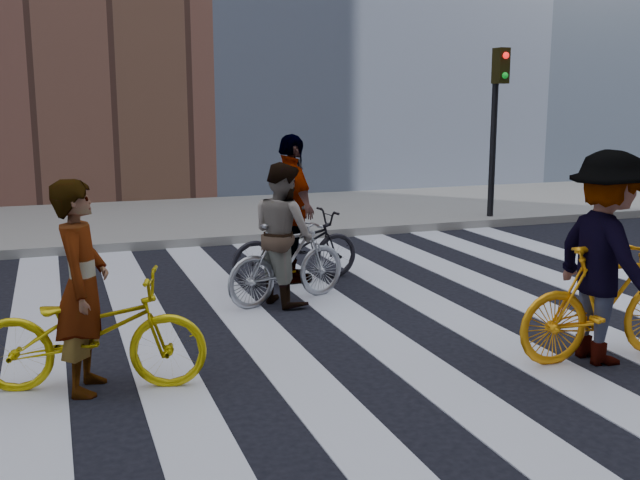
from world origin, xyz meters
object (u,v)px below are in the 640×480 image
bike_yellow_left (91,332)px  bike_dark_rear (296,247)px  bike_yellow_right (607,303)px  traffic_signal (497,105)px  rider_mid (283,234)px  rider_left (82,287)px  rider_right (606,258)px  bike_silver_mid (287,262)px  rider_rear (292,209)px

bike_yellow_left → bike_dark_rear: size_ratio=1.05×
bike_yellow_right → traffic_signal: bearing=-22.3°
bike_dark_rear → rider_mid: bearing=146.9°
rider_left → rider_right: (4.53, -0.85, 0.09)m
bike_dark_rear → rider_right: rider_right is taller
bike_yellow_right → rider_mid: 3.68m
bike_silver_mid → bike_dark_rear: (0.41, 0.94, -0.02)m
rider_right → rider_rear: 4.23m
rider_left → bike_silver_mid: bearing=-34.7°
traffic_signal → bike_dark_rear: bearing=-148.2°
bike_silver_mid → rider_right: size_ratio=0.84×
bike_silver_mid → rider_rear: (0.36, 0.94, 0.48)m
traffic_signal → bike_yellow_left: size_ratio=1.76×
bike_silver_mid → rider_left: size_ratio=0.93×
bike_dark_rear → bike_yellow_left: bearing=130.2°
bike_dark_rear → rider_right: size_ratio=0.92×
traffic_signal → rider_right: size_ratio=1.70×
bike_dark_rear → bike_yellow_right: bearing=-162.2°
rider_left → rider_mid: 3.11m
traffic_signal → rider_rear: (-5.06, -3.11, -1.30)m
bike_yellow_right → rider_mid: rider_mid is taller
rider_mid → rider_right: rider_right is taller
bike_yellow_left → bike_yellow_right: 4.61m
rider_right → rider_mid: bearing=39.6°
rider_left → rider_mid: size_ratio=1.06×
bike_yellow_right → rider_left: rider_left is taller
bike_yellow_right → rider_rear: size_ratio=0.93×
bike_yellow_left → bike_dark_rear: bike_yellow_left is taller
bike_yellow_right → rider_right: bearing=92.6°
bike_yellow_left → bike_dark_rear: 4.06m
traffic_signal → rider_mid: bearing=-143.5°
bike_dark_rear → rider_rear: bearing=82.8°
traffic_signal → rider_rear: traffic_signal is taller
traffic_signal → rider_left: traffic_signal is taller
bike_silver_mid → bike_dark_rear: bike_silver_mid is taller
bike_dark_rear → rider_mid: size_ratio=1.07×
traffic_signal → bike_silver_mid: (-5.42, -4.05, -1.79)m
bike_yellow_left → bike_dark_rear: (2.75, 2.99, -0.02)m
bike_yellow_left → bike_silver_mid: 3.11m
traffic_signal → bike_silver_mid: traffic_signal is taller
bike_yellow_right → bike_dark_rear: 4.23m
bike_silver_mid → rider_rear: 1.11m
rider_mid → rider_right: bearing=-160.5°
traffic_signal → bike_yellow_left: traffic_signal is taller
bike_silver_mid → rider_left: 3.18m
rider_right → rider_rear: size_ratio=1.00×
rider_left → rider_mid: rider_left is taller
bike_yellow_right → rider_right: rider_right is taller
bike_silver_mid → rider_rear: size_ratio=0.84×
bike_silver_mid → rider_mid: 0.35m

